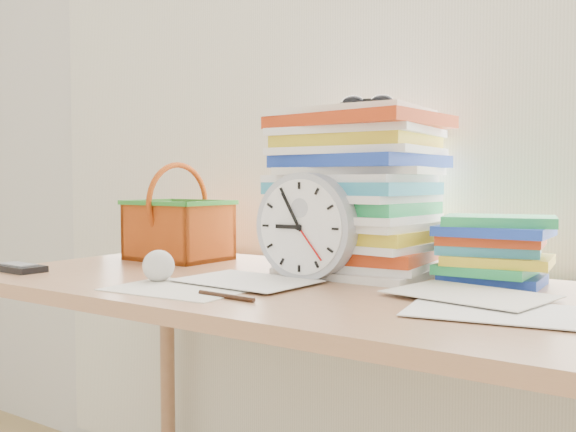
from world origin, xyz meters
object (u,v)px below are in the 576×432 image
Objects in this scene: book_stack at (493,250)px; basket at (178,212)px; calculator at (18,268)px; clock at (306,226)px; desk at (286,317)px; paper_stack at (356,192)px.

basket reaches higher than book_stack.
calculator is (-0.16, -0.37, -0.12)m from basket.
clock is 0.49m from basket.
paper_stack is at bearing 73.03° from desk.
clock is at bearing -153.07° from book_stack.
basket is at bearing -175.24° from book_stack.
calculator reaches higher than desk.
paper_stack is 0.17m from clock.
basket reaches higher than calculator.
paper_stack reaches higher than calculator.
paper_stack is 0.81m from calculator.
desk is 0.66m from calculator.
basket is (-0.45, 0.15, 0.20)m from desk.
clock is 0.96× the size of book_stack.
desk is at bearing -16.47° from basket.
basket is at bearing 167.34° from clock.
clock is 0.90× the size of basket.
desk is 0.33m from paper_stack.
calculator is at bearing -111.07° from basket.
book_stack is at bearing 26.93° from clock.
book_stack is 0.94× the size of basket.
clock is at bearing -103.48° from paper_stack.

